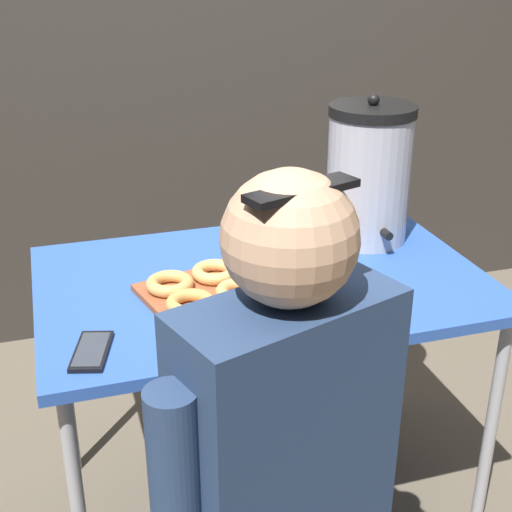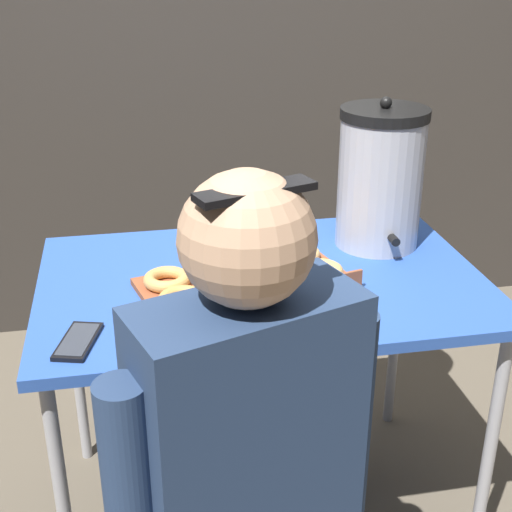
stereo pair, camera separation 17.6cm
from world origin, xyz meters
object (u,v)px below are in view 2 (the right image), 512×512
at_px(cell_phone, 78,341).
at_px(person_seated, 249,497).
at_px(donut_box, 246,279).
at_px(coffee_urn, 380,178).

bearing_deg(cell_phone, person_seated, -33.37).
bearing_deg(cell_phone, donut_box, 41.74).
relative_size(cell_phone, person_seated, 0.13).
bearing_deg(coffee_urn, person_seated, -123.68).
height_order(donut_box, person_seated, person_seated).
xyz_separation_m(coffee_urn, person_seated, (-0.50, -0.74, -0.34)).
relative_size(donut_box, cell_phone, 3.40).
distance_m(donut_box, coffee_urn, 0.48).
xyz_separation_m(donut_box, cell_phone, (-0.39, -0.19, -0.02)).
xyz_separation_m(coffee_urn, cell_phone, (-0.80, -0.39, -0.19)).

